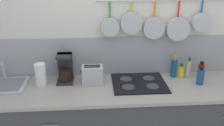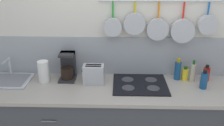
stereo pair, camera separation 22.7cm
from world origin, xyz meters
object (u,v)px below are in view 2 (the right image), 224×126
Objects in this scene: coffee_maker at (68,68)px; bottle_olive_oil at (206,74)px; paper_towel_roll at (44,72)px; bottle_sesame_oil at (193,72)px; toaster at (94,74)px; bottle_hot_sauce at (178,70)px; bottle_vinegar at (185,74)px; bottle_dish_soap at (204,80)px.

bottle_olive_oil is (1.47, -0.02, -0.04)m from coffee_maker.
bottle_sesame_oil reaches higher than paper_towel_roll.
bottle_sesame_oil reaches higher than toaster.
paper_towel_roll is 1.71m from bottle_olive_oil.
coffee_maker is at bearing 178.23° from bottle_sesame_oil.
bottle_hot_sauce reaches higher than paper_towel_roll.
coffee_maker is 1.32m from bottle_sesame_oil.
coffee_maker is 1.17m from bottle_hot_sauce.
bottle_hot_sauce is at bearing 4.01° from paper_towel_roll.
bottle_olive_oil is at bearing -1.56° from bottle_vinegar.
coffee_maker reaches higher than bottle_vinegar.
bottle_sesame_oil is 0.17m from bottle_dish_soap.
toaster is at bearing -1.73° from paper_towel_roll.
bottle_vinegar is at bearing 155.84° from bottle_sesame_oil.
coffee_maker is 1.21× the size of bottle_hot_sauce.
bottle_olive_oil is (0.22, -0.01, 0.01)m from bottle_vinegar.
toaster is 1.15× the size of bottle_dish_soap.
bottle_dish_soap is (0.14, -0.18, 0.02)m from bottle_vinegar.
bottle_vinegar is (1.49, 0.08, -0.05)m from paper_towel_roll.
toaster reaches higher than bottle_vinegar.
bottle_sesame_oil is 1.35× the size of bottle_olive_oil.
bottle_sesame_oil is (1.03, 0.07, 0.01)m from toaster.
bottle_hot_sauce is (1.17, 0.01, -0.02)m from coffee_maker.
coffee_maker is 1.86× the size of bottle_vinegar.
paper_towel_roll reaches higher than bottle_dish_soap.
bottle_hot_sauce reaches higher than bottle_vinegar.
coffee_maker is 1.65× the size of bottle_olive_oil.
toaster is 1.19m from bottle_olive_oil.
bottle_olive_oil is (0.08, 0.18, -0.01)m from bottle_dish_soap.
bottle_hot_sauce is (0.88, 0.11, 0.01)m from toaster.
paper_towel_roll is 1.00× the size of toaster.
paper_towel_roll is 1.29× the size of bottle_olive_oil.
bottle_sesame_oil is at bearing -1.77° from coffee_maker.
toaster is at bearing -172.63° from bottle_hot_sauce.
bottle_hot_sauce is at bearing 136.77° from bottle_dish_soap.
bottle_sesame_oil is 1.20× the size of bottle_dish_soap.
bottle_hot_sauce is 1.36× the size of bottle_olive_oil.
coffee_maker reaches higher than bottle_sesame_oil.
bottle_vinegar is at bearing 3.07° from paper_towel_roll.
bottle_sesame_oil is at bearing 3.62° from toaster.
coffee_maker is at bearing -179.57° from bottle_hot_sauce.
toaster is 0.96× the size of bottle_sesame_oil.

